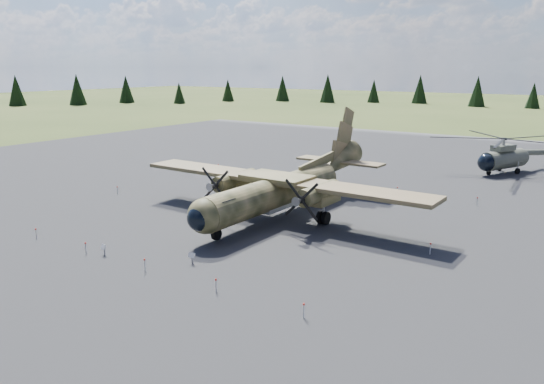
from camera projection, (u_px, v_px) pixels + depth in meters
The scene contains 8 objects.
ground at pixel (244, 219), 46.61m from camera, with size 500.00×500.00×0.00m, color #5B642C.
apron at pixel (302, 196), 54.71m from camera, with size 120.00×120.00×0.04m, color #55565A.
transport_plane at pixel (284, 185), 47.35m from camera, with size 28.70×26.12×9.48m.
helicopter_near at pixel (506, 148), 65.95m from camera, with size 23.34×23.34×4.50m.
info_placard_left at pixel (104, 248), 37.42m from camera, with size 0.54×0.31×0.79m.
info_placard_right at pixel (192, 256), 35.75m from camera, with size 0.53×0.26×0.81m.
barrier_fence at pixel (239, 212), 46.68m from camera, with size 33.12×29.62×0.85m.
treeline at pixel (303, 166), 45.10m from camera, with size 340.89×334.39×10.97m.
Camera 1 is at (26.94, -35.92, 12.98)m, focal length 35.00 mm.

